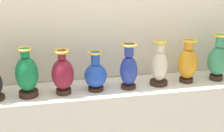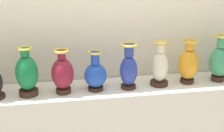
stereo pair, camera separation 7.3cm
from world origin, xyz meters
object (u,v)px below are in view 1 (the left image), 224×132
vase_amber (187,63)px  vase_jade (218,60)px  vase_emerald (27,75)px  vase_ivory (159,66)px  vase_sapphire (96,75)px  vase_cobalt (129,68)px  vase_burgundy (63,74)px

vase_amber → vase_jade: (0.28, -0.00, 0.01)m
vase_amber → vase_emerald: bearing=-178.9°
vase_ivory → vase_jade: size_ratio=0.93×
vase_jade → vase_emerald: bearing=-179.2°
vase_ivory → vase_emerald: bearing=-179.0°
vase_emerald → vase_sapphire: (0.54, 0.01, -0.04)m
vase_amber → vase_sapphire: bearing=-178.6°
vase_cobalt → vase_jade: 0.82m
vase_emerald → vase_burgundy: vase_emerald is taller
vase_burgundy → vase_ivory: size_ratio=0.95×
vase_burgundy → vase_cobalt: vase_cobalt is taller
vase_ivory → vase_amber: vase_ivory is taller
vase_cobalt → vase_ivory: bearing=4.4°
vase_amber → vase_cobalt: bearing=-176.8°
vase_emerald → vase_amber: vase_emerald is taller
vase_cobalt → vase_jade: size_ratio=0.93×
vase_emerald → vase_sapphire: 0.54m
vase_burgundy → vase_cobalt: size_ratio=0.94×
vase_burgundy → vase_amber: size_ratio=0.97×
vase_cobalt → vase_ivory: 0.27m
vase_amber → vase_jade: bearing=-0.8°
vase_burgundy → vase_amber: bearing=1.8°
vase_jade → vase_cobalt: bearing=-178.2°
vase_burgundy → vase_jade: 1.35m
vase_burgundy → vase_jade: bearing=1.2°
vase_cobalt → vase_amber: bearing=3.2°
vase_jade → vase_burgundy: bearing=-178.8°
vase_burgundy → vase_sapphire: (0.26, 0.01, -0.03)m
vase_emerald → vase_jade: size_ratio=0.95×
vase_sapphire → vase_ivory: 0.55m
vase_emerald → vase_jade: bearing=0.8°
vase_burgundy → vase_sapphire: 0.27m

